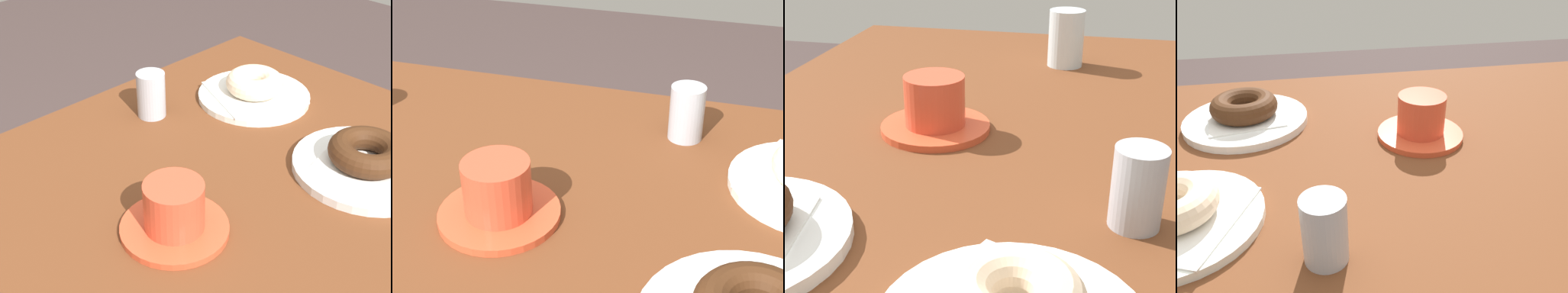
{
  "view_description": "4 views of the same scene",
  "coord_description": "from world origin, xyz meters",
  "views": [
    {
      "loc": [
        0.39,
        0.46,
        1.24
      ],
      "look_at": [
        -0.12,
        -0.04,
        0.77
      ],
      "focal_mm": 52.34,
      "sensor_mm": 36.0,
      "label": 1
    },
    {
      "loc": [
        -0.27,
        0.54,
        1.16
      ],
      "look_at": [
        -0.08,
        -0.09,
        0.77
      ],
      "focal_mm": 53.64,
      "sensor_mm": 36.0,
      "label": 2
    },
    {
      "loc": [
        -0.69,
        -0.19,
        1.03
      ],
      "look_at": [
        -0.11,
        -0.06,
        0.76
      ],
      "focal_mm": 52.06,
      "sensor_mm": 36.0,
      "label": 3
    },
    {
      "loc": [
        -0.2,
        -0.56,
        1.06
      ],
      "look_at": [
        -0.11,
        -0.05,
        0.76
      ],
      "focal_mm": 36.45,
      "sensor_mm": 36.0,
      "label": 4
    }
  ],
  "objects": [
    {
      "name": "table",
      "position": [
        0.0,
        0.0,
        0.62
      ],
      "size": [
        1.17,
        0.73,
        0.72
      ],
      "color": "brown",
      "rests_on": "ground_plane"
    },
    {
      "name": "water_glass",
      "position": [
        0.35,
        -0.12,
        0.77
      ],
      "size": [
        0.06,
        0.06,
        0.1
      ],
      "primitive_type": "cylinder",
      "color": "silver",
      "rests_on": "table"
    },
    {
      "name": "sugar_jar",
      "position": [
        -0.19,
        -0.23,
        0.77
      ],
      "size": [
        0.05,
        0.05,
        0.08
      ],
      "primitive_type": "cylinder",
      "color": "#ADB1BB",
      "rests_on": "table"
    },
    {
      "name": "coffee_cup",
      "position": [
        -0.01,
        0.03,
        0.76
      ],
      "size": [
        0.15,
        0.15,
        0.08
      ],
      "color": "#CF4B2B",
      "rests_on": "table"
    }
  ]
}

